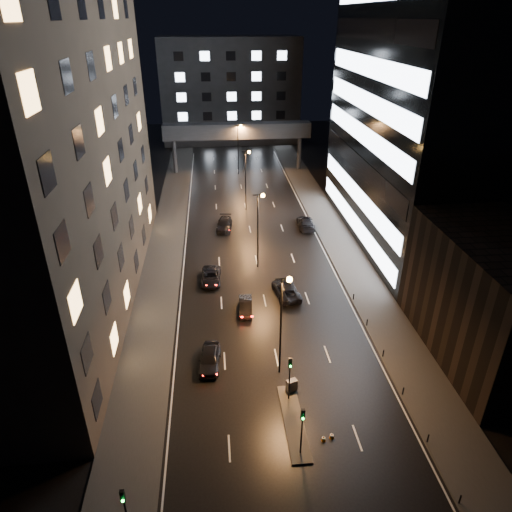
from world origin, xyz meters
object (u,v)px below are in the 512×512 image
at_px(car_toward_a, 286,290).
at_px(car_away_b, 245,306).
at_px(car_away_a, 210,359).
at_px(car_away_d, 224,224).
at_px(car_away_c, 211,277).
at_px(utility_cabinet, 292,385).
at_px(car_toward_b, 306,223).

bearing_deg(car_toward_a, car_away_b, 21.91).
xyz_separation_m(car_away_a, car_away_d, (2.47, 31.02, -0.03)).
relative_size(car_away_c, utility_cabinet, 4.65).
height_order(car_away_a, car_away_b, car_away_a).
relative_size(car_away_a, car_away_c, 0.92).
bearing_deg(car_away_a, car_away_c, 94.55).
xyz_separation_m(car_away_d, utility_cabinet, (4.61, -35.08, -0.07)).
distance_m(car_away_c, car_toward_b, 20.95).
xyz_separation_m(car_away_a, car_away_b, (4.02, 8.56, -0.12)).
relative_size(car_toward_b, utility_cabinet, 5.22).
xyz_separation_m(car_away_a, car_toward_b, (15.02, 30.24, 0.03)).
height_order(car_away_b, car_toward_a, car_toward_a).
relative_size(car_away_b, car_away_c, 0.80).
height_order(car_away_c, car_away_d, car_away_d).
bearing_deg(car_away_b, utility_cabinet, -72.40).
distance_m(car_away_b, car_toward_b, 24.32).
relative_size(car_away_b, car_away_d, 0.77).
relative_size(car_away_c, car_toward_a, 0.93).
bearing_deg(car_away_c, car_toward_b, 47.79).
bearing_deg(car_away_b, car_away_d, 97.86).
bearing_deg(car_toward_a, car_away_d, -78.87).
bearing_deg(car_away_b, car_toward_b, 67.03).
distance_m(car_away_a, utility_cabinet, 8.16).
bearing_deg(car_away_c, car_toward_a, -22.23).
distance_m(car_toward_a, utility_cabinet, 15.52).
bearing_deg(car_toward_a, utility_cabinet, 75.67).
xyz_separation_m(car_away_c, utility_cabinet, (6.82, -19.44, -0.01)).
bearing_deg(car_away_d, car_toward_b, 3.56).
xyz_separation_m(car_away_b, car_toward_a, (4.99, 2.78, 0.09)).
bearing_deg(utility_cabinet, car_away_a, 129.11).
relative_size(car_away_d, car_toward_b, 0.93).
height_order(car_away_a, car_away_c, car_away_a).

